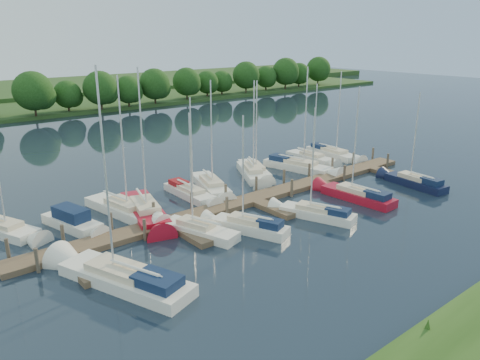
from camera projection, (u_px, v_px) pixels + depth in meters
ground at (322, 231)px, 34.16m from camera, size 260.00×260.00×0.00m
dock at (256, 202)px, 39.51m from camera, size 40.00×6.00×0.40m
mooring_pilings at (248, 194)px, 40.22m from camera, size 38.24×2.84×2.00m
far_shore at (24, 106)px, 89.52m from camera, size 180.00×30.00×0.60m
treeline at (40, 93)px, 78.48m from camera, size 146.52×9.32×8.20m
sailboat_n_0 at (5, 230)px, 33.60m from camera, size 4.26×7.55×9.78m
motorboat at (74, 223)px, 34.52m from camera, size 2.99×6.23×2.01m
sailboat_n_2 at (126, 211)px, 37.15m from camera, size 3.36×9.00×11.37m
sailboat_n_3 at (146, 213)px, 36.73m from camera, size 4.19×9.49×12.02m
sailboat_n_4 at (191, 194)px, 41.12m from camera, size 1.75×7.12×9.10m
sailboat_n_5 at (212, 187)px, 43.05m from camera, size 3.99×8.15×10.36m
sailboat_n_6 at (253, 175)px, 46.77m from camera, size 4.77×7.47×9.99m
sailboat_n_7 at (255, 171)px, 47.84m from camera, size 4.45×7.53×9.83m
sailboat_n_8 at (300, 167)px, 49.12m from camera, size 3.73×8.78×11.08m
sailboat_n_9 at (312, 159)px, 52.73m from camera, size 1.73×6.98×8.95m
sailboat_n_10 at (334, 154)px, 54.42m from camera, size 2.34×8.02×10.13m
sailboat_s_0 at (120, 278)px, 26.96m from camera, size 5.21×10.09×12.77m
sailboat_s_1 at (196, 231)px, 33.53m from camera, size 3.46×7.06×9.17m
sailboat_s_2 at (248, 227)px, 34.05m from camera, size 3.65×6.71×8.89m
sailboat_s_3 at (315, 214)px, 36.57m from camera, size 3.59×6.92×8.96m
sailboat_s_4 at (356, 196)px, 40.53m from camera, size 2.21×7.85×10.08m
sailboat_s_5 at (414, 183)px, 44.08m from camera, size 2.24×7.10×9.16m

